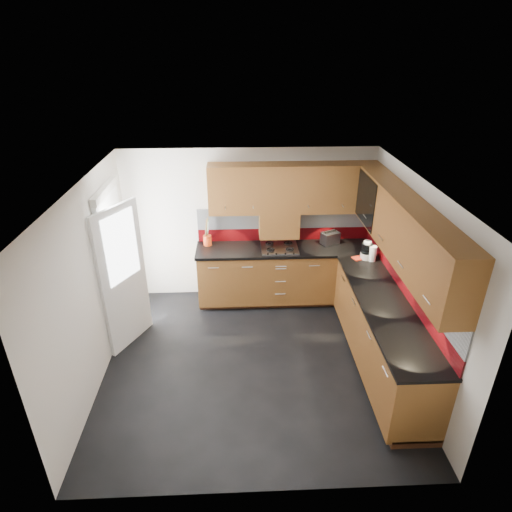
{
  "coord_description": "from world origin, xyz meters",
  "views": [
    {
      "loc": [
        -0.17,
        -4.37,
        3.78
      ],
      "look_at": [
        0.06,
        0.65,
        1.23
      ],
      "focal_mm": 30.0,
      "sensor_mm": 36.0,
      "label": 1
    }
  ],
  "objects_px": {
    "toaster": "(330,238)",
    "food_processor": "(367,251)",
    "utensil_pot": "(207,239)",
    "gas_hob": "(279,248)"
  },
  "relations": [
    {
      "from": "toaster",
      "to": "food_processor",
      "type": "distance_m",
      "value": 0.68
    },
    {
      "from": "utensil_pot",
      "to": "food_processor",
      "type": "relative_size",
      "value": 1.63
    },
    {
      "from": "food_processor",
      "to": "gas_hob",
      "type": "bearing_deg",
      "value": 162.35
    },
    {
      "from": "toaster",
      "to": "utensil_pot",
      "type": "bearing_deg",
      "value": 179.12
    },
    {
      "from": "utensil_pot",
      "to": "toaster",
      "type": "bearing_deg",
      "value": -0.88
    },
    {
      "from": "utensil_pot",
      "to": "toaster",
      "type": "xyz_separation_m",
      "value": [
        1.9,
        -0.03,
        -0.01
      ]
    },
    {
      "from": "gas_hob",
      "to": "food_processor",
      "type": "height_order",
      "value": "food_processor"
    },
    {
      "from": "gas_hob",
      "to": "food_processor",
      "type": "relative_size",
      "value": 2.0
    },
    {
      "from": "gas_hob",
      "to": "utensil_pot",
      "type": "xyz_separation_m",
      "value": [
        -1.1,
        0.18,
        0.08
      ]
    },
    {
      "from": "gas_hob",
      "to": "toaster",
      "type": "distance_m",
      "value": 0.82
    }
  ]
}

